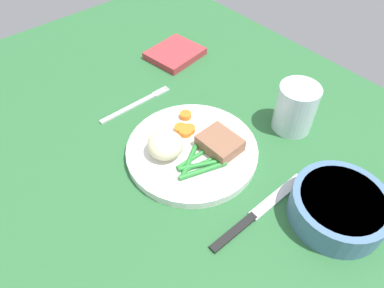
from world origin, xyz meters
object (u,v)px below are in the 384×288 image
(knife, at_px, (257,213))
(water_glass, at_px, (295,111))
(meat_portion, at_px, (220,143))
(fork, at_px, (135,105))
(salad_bowl, at_px, (339,206))
(napkin, at_px, (175,53))
(dinner_plate, at_px, (192,151))

(knife, bearing_deg, water_glass, 118.99)
(water_glass, bearing_deg, meat_portion, -103.84)
(fork, height_order, salad_bowl, salad_bowl)
(water_glass, distance_m, salad_bowl, 0.20)
(meat_portion, xyz_separation_m, knife, (0.13, -0.04, -0.03))
(napkin, bearing_deg, water_glass, 3.71)
(salad_bowl, relative_size, napkin, 1.25)
(meat_portion, height_order, napkin, meat_portion)
(water_glass, height_order, salad_bowl, water_glass)
(knife, relative_size, salad_bowl, 1.41)
(salad_bowl, distance_m, napkin, 0.51)
(dinner_plate, distance_m, knife, 0.16)
(water_glass, xyz_separation_m, napkin, (-0.33, -0.02, -0.03))
(meat_portion, relative_size, fork, 0.42)
(fork, bearing_deg, napkin, 119.87)
(meat_portion, relative_size, knife, 0.34)
(meat_portion, bearing_deg, knife, -17.10)
(dinner_plate, relative_size, meat_portion, 3.35)
(dinner_plate, distance_m, napkin, 0.31)
(dinner_plate, bearing_deg, water_glass, 70.00)
(meat_portion, bearing_deg, salad_bowl, 12.81)
(knife, distance_m, salad_bowl, 0.12)
(knife, relative_size, napkin, 1.75)
(meat_portion, relative_size, napkin, 0.60)
(dinner_plate, distance_m, water_glass, 0.21)
(fork, bearing_deg, water_glass, 41.69)
(dinner_plate, height_order, knife, dinner_plate)
(meat_portion, xyz_separation_m, napkin, (-0.29, 0.13, -0.02))
(knife, distance_m, napkin, 0.46)
(dinner_plate, bearing_deg, salad_bowl, 19.32)
(dinner_plate, xyz_separation_m, knife, (0.16, -0.00, -0.01))
(fork, xyz_separation_m, knife, (0.34, -0.00, -0.00))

